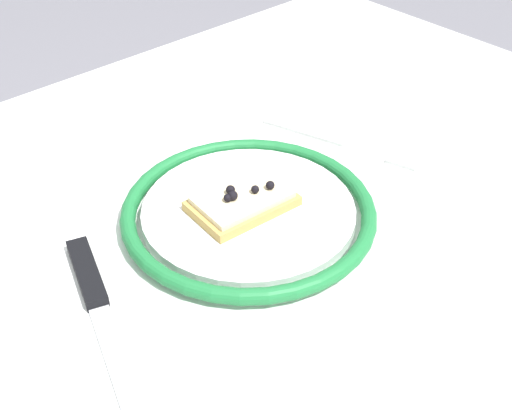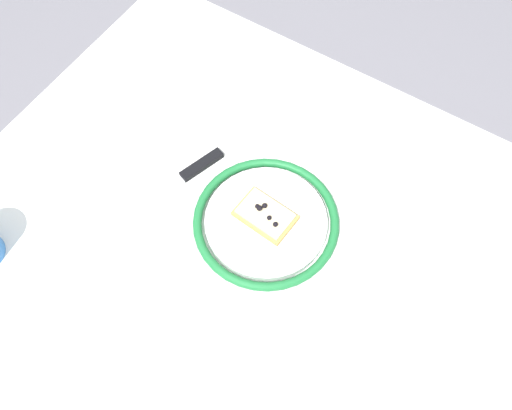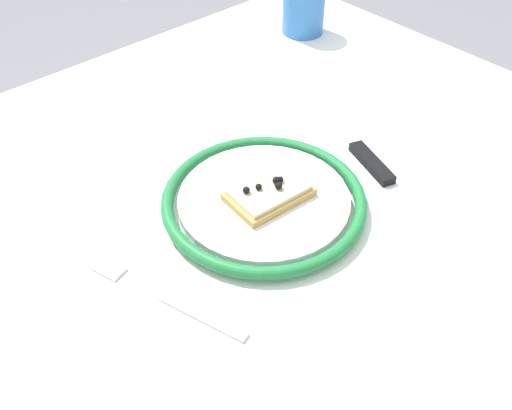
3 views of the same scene
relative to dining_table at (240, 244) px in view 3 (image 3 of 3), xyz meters
The scene contains 6 objects.
dining_table is the anchor object (origin of this frame).
plate 0.11m from the dining_table, 79.70° to the right, with size 0.26×0.26×0.02m.
pizza_slice_near 0.13m from the dining_table, 75.14° to the right, with size 0.11×0.07×0.03m.
knife 0.21m from the dining_table, 14.25° to the right, with size 0.09×0.23×0.01m.
fork 0.21m from the dining_table, 155.93° to the right, with size 0.08×0.20×0.00m.
cup 0.50m from the dining_table, 34.78° to the left, with size 0.08×0.08×0.10m, color #3372BF.
Camera 3 is at (-0.36, -0.43, 1.24)m, focal length 40.59 mm.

